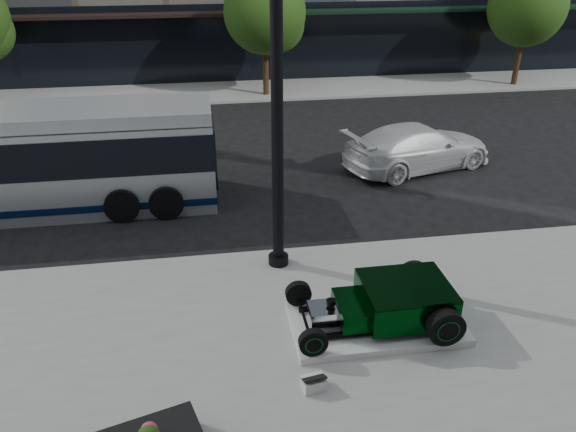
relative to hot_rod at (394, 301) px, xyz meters
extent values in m
plane|color=black|center=(-1.30, 5.36, -0.70)|extent=(120.00, 120.00, 0.00)
cube|color=gray|center=(-1.30, 19.36, -0.64)|extent=(70.00, 4.00, 0.12)
cube|color=black|center=(-11.30, 21.56, 1.30)|extent=(22.00, 0.50, 4.00)
cube|color=black|center=(11.70, 21.56, 1.30)|extent=(24.00, 0.50, 4.00)
cube|color=black|center=(-11.30, 20.96, 2.90)|extent=(22.00, 1.60, 0.15)
cube|color=black|center=(11.70, 20.96, 2.90)|extent=(24.00, 1.60, 0.15)
cylinder|color=black|center=(-0.30, 18.36, 0.72)|extent=(0.28, 0.28, 2.60)
sphere|color=#1C3B10|center=(-0.30, 18.36, 3.22)|extent=(3.80, 3.80, 3.80)
sphere|color=#1C3B10|center=(0.30, 18.66, 2.62)|extent=(2.60, 2.60, 2.60)
cylinder|color=black|center=(12.70, 18.36, 0.72)|extent=(0.28, 0.28, 2.60)
sphere|color=#1C3B10|center=(12.70, 18.36, 3.22)|extent=(3.80, 3.80, 3.80)
sphere|color=#1C3B10|center=(13.30, 18.66, 2.62)|extent=(2.60, 2.60, 2.60)
cube|color=silver|center=(-0.33, 0.00, -0.50)|extent=(3.40, 1.80, 0.15)
cube|color=black|center=(-0.33, -0.45, -0.33)|extent=(3.00, 0.08, 0.10)
cube|color=black|center=(-0.33, 0.45, -0.33)|extent=(3.00, 0.08, 0.10)
cube|color=black|center=(0.22, 0.00, 0.02)|extent=(1.70, 1.45, 0.62)
cube|color=black|center=(0.22, 0.00, 0.35)|extent=(1.70, 1.45, 0.06)
cube|color=black|center=(-0.88, 0.00, -0.10)|extent=(0.55, 1.05, 0.38)
cube|color=silver|center=(-1.43, 0.00, -0.15)|extent=(0.55, 0.55, 0.34)
cylinder|color=black|center=(-1.28, 0.00, 0.12)|extent=(0.18, 0.18, 0.10)
cylinder|color=black|center=(-1.78, 0.00, -0.27)|extent=(0.06, 1.55, 0.06)
cylinder|color=black|center=(0.72, -0.85, -0.07)|extent=(0.72, 0.24, 0.72)
cylinder|color=black|center=(0.72, -0.98, -0.07)|extent=(0.37, 0.02, 0.37)
torus|color=#0B3E1A|center=(0.72, -0.99, -0.07)|extent=(0.44, 0.02, 0.44)
cylinder|color=black|center=(0.72, 0.85, -0.07)|extent=(0.72, 0.24, 0.72)
cylinder|color=black|center=(0.72, 0.98, -0.07)|extent=(0.37, 0.02, 0.37)
torus|color=#0B3E1A|center=(0.72, 0.99, -0.07)|extent=(0.44, 0.02, 0.44)
cylinder|color=black|center=(-1.78, -0.78, -0.16)|extent=(0.54, 0.16, 0.54)
cylinder|color=black|center=(-1.78, -0.87, -0.16)|extent=(0.28, 0.02, 0.28)
torus|color=#0B3E1A|center=(-1.78, -0.88, -0.16)|extent=(0.34, 0.02, 0.34)
cylinder|color=black|center=(-1.78, 0.78, -0.16)|extent=(0.54, 0.16, 0.54)
cylinder|color=black|center=(-1.78, 0.87, -0.16)|extent=(0.28, 0.02, 0.28)
torus|color=#0B3E1A|center=(-1.78, 0.88, -0.16)|extent=(0.34, 0.02, 0.34)
cube|color=silver|center=(-1.91, -1.48, -0.47)|extent=(0.45, 0.36, 0.22)
cube|color=black|center=(-1.91, -1.48, -0.34)|extent=(0.44, 0.35, 0.15)
cylinder|color=black|center=(-1.93, 2.70, 3.76)|extent=(0.26, 0.26, 8.67)
cylinder|color=black|center=(-1.93, 2.70, -0.47)|extent=(0.48, 0.48, 0.22)
cube|color=#07163B|center=(-9.24, 7.06, -0.28)|extent=(12.05, 2.60, 0.20)
cube|color=black|center=(-3.21, 7.06, 0.85)|extent=(0.06, 2.30, 1.70)
cylinder|color=black|center=(-5.84, 5.76, -0.22)|extent=(0.96, 0.28, 0.96)
cylinder|color=black|center=(-5.84, 8.36, -0.22)|extent=(0.96, 0.28, 0.96)
cylinder|color=black|center=(-4.64, 5.76, -0.22)|extent=(0.96, 0.28, 0.96)
cylinder|color=black|center=(-4.64, 8.36, -0.22)|extent=(0.96, 0.28, 0.96)
imported|color=silver|center=(3.62, 8.29, 0.06)|extent=(5.60, 3.48, 1.51)
camera|label=1|loc=(-3.49, -8.66, 6.50)|focal=35.00mm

